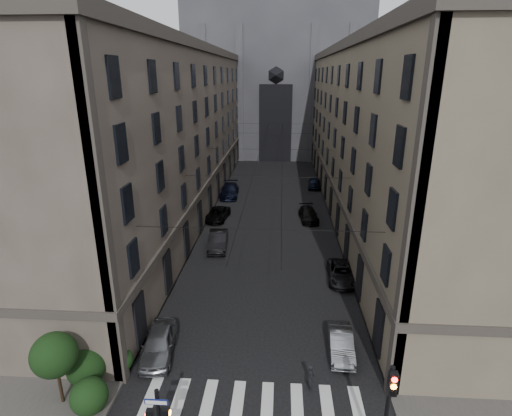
% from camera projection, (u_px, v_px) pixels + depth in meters
% --- Properties ---
extents(sidewalk_left, '(7.00, 80.00, 0.15)m').
position_uv_depth(sidewalk_left, '(187.00, 206.00, 49.92)').
color(sidewalk_left, '#383533').
rests_on(sidewalk_left, ground).
extents(sidewalk_right, '(7.00, 80.00, 0.15)m').
position_uv_depth(sidewalk_right, '(356.00, 209.00, 48.65)').
color(sidewalk_right, '#383533').
rests_on(sidewalk_right, ground).
extents(zebra_crossing, '(11.00, 3.20, 0.01)m').
position_uv_depth(zebra_crossing, '(252.00, 405.00, 19.99)').
color(zebra_crossing, beige).
rests_on(zebra_crossing, ground).
extents(building_left, '(13.60, 60.60, 18.85)m').
position_uv_depth(building_left, '(158.00, 131.00, 47.14)').
color(building_left, '#463D35').
rests_on(building_left, ground).
extents(building_right, '(13.60, 60.60, 18.85)m').
position_uv_depth(building_right, '(389.00, 133.00, 45.51)').
color(building_right, brown).
rests_on(building_right, ground).
extents(gothic_tower, '(35.00, 23.00, 58.00)m').
position_uv_depth(gothic_tower, '(277.00, 63.00, 80.46)').
color(gothic_tower, '#2D2D33').
rests_on(gothic_tower, ground).
extents(traffic_light_right, '(0.34, 0.50, 5.20)m').
position_uv_depth(traffic_light_right, '(388.00, 408.00, 15.69)').
color(traffic_light_right, black).
rests_on(traffic_light_right, ground).
extents(shrub_cluster, '(3.90, 4.40, 3.90)m').
position_uv_depth(shrub_cluster, '(78.00, 368.00, 19.95)').
color(shrub_cluster, black).
rests_on(shrub_cluster, sidewalk_left).
extents(tram_wires, '(14.00, 60.00, 0.43)m').
position_uv_depth(tram_wires, '(271.00, 150.00, 46.64)').
color(tram_wires, black).
rests_on(tram_wires, ground).
extents(car_left_near, '(2.32, 4.66, 1.52)m').
position_uv_depth(car_left_near, '(159.00, 343.00, 23.40)').
color(car_left_near, slate).
rests_on(car_left_near, ground).
extents(car_left_midnear, '(2.04, 4.92, 1.58)m').
position_uv_depth(car_left_midnear, '(218.00, 240.00, 37.75)').
color(car_left_midnear, black).
rests_on(car_left_midnear, ground).
extents(car_left_midfar, '(2.66, 4.90, 1.30)m').
position_uv_depth(car_left_midfar, '(217.00, 214.00, 45.22)').
color(car_left_midfar, black).
rests_on(car_left_midfar, ground).
extents(car_left_far, '(2.58, 5.80, 1.65)m').
position_uv_depth(car_left_far, '(229.00, 190.00, 53.78)').
color(car_left_far, black).
rests_on(car_left_far, ground).
extents(car_right_near, '(1.53, 3.98, 1.29)m').
position_uv_depth(car_right_near, '(341.00, 343.00, 23.59)').
color(car_right_near, slate).
rests_on(car_right_near, ground).
extents(car_right_midnear, '(2.31, 4.67, 1.27)m').
position_uv_depth(car_right_midnear, '(341.00, 273.00, 31.90)').
color(car_right_midnear, black).
rests_on(car_right_midnear, ground).
extents(car_right_midfar, '(2.30, 4.80, 1.35)m').
position_uv_depth(car_right_midfar, '(309.00, 214.00, 45.05)').
color(car_right_midfar, black).
rests_on(car_right_midfar, ground).
extents(car_right_far, '(2.06, 4.42, 1.46)m').
position_uv_depth(car_right_far, '(314.00, 183.00, 57.86)').
color(car_right_far, black).
rests_on(car_right_far, ground).
extents(pedestrian, '(0.46, 0.62, 1.56)m').
position_uv_depth(pedestrian, '(311.00, 377.00, 20.74)').
color(pedestrian, black).
rests_on(pedestrian, ground).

